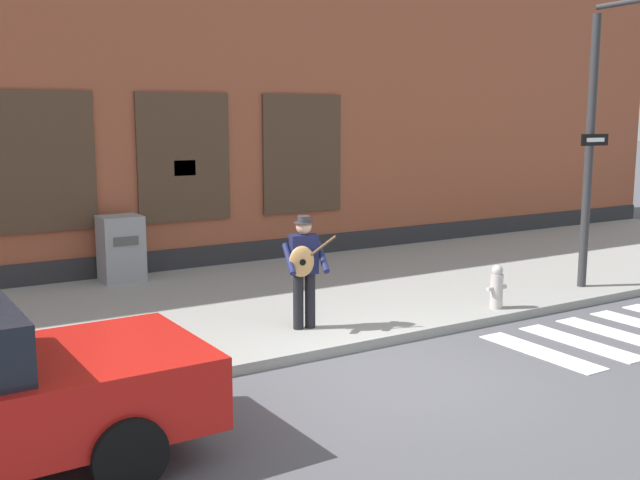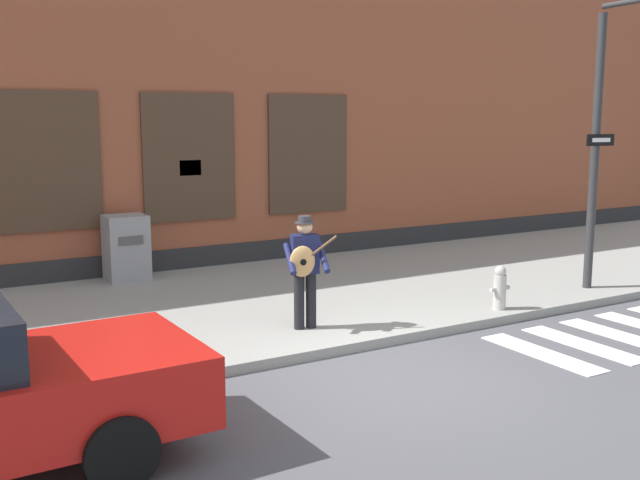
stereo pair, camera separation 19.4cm
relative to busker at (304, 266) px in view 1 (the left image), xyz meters
name	(u,v)px [view 1 (the left image)]	position (x,y,z in m)	size (l,w,h in m)	color
ground_plane	(401,377)	(0.18, -2.03, -1.06)	(160.00, 160.00, 0.00)	#4C4C51
sidewalk	(253,302)	(0.18, 2.00, -0.99)	(28.00, 5.89, 0.14)	gray
building_backdrop	(147,85)	(0.18, 6.94, 2.73)	(28.00, 4.06, 7.59)	brown
busker	(304,266)	(0.00, 0.00, 0.00)	(0.72, 0.64, 1.62)	black
utility_box	(121,248)	(-1.26, 4.50, -0.32)	(0.75, 0.67, 1.21)	gray
fire_hydrant	(497,287)	(3.17, -0.59, -0.58)	(0.38, 0.20, 0.70)	#B2ADA8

